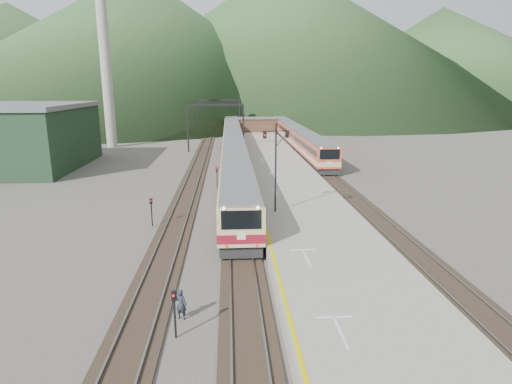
{
  "coord_description": "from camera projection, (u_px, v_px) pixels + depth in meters",
  "views": [
    {
      "loc": [
        -0.7,
        -17.45,
        10.88
      ],
      "look_at": [
        1.58,
        18.16,
        2.0
      ],
      "focal_mm": 30.0,
      "sensor_mm": 36.0,
      "label": 1
    }
  ],
  "objects": [
    {
      "name": "short_signal_b",
      "position": [
        217.0,
        175.0,
        46.48
      ],
      "size": [
        0.24,
        0.19,
        2.27
      ],
      "color": "black",
      "rests_on": "ground"
    },
    {
      "name": "signal_mast",
      "position": [
        276.0,
        159.0,
        33.54
      ],
      "size": [
        2.18,
        0.53,
        7.09
      ],
      "color": "black",
      "rests_on": "platform"
    },
    {
      "name": "warehouse",
      "position": [
        26.0,
        136.0,
        57.47
      ],
      "size": [
        14.5,
        20.5,
        8.6
      ],
      "color": "black",
      "rests_on": "ground"
    },
    {
      "name": "track_main",
      "position": [
        234.0,
        167.0,
        58.29
      ],
      "size": [
        2.6,
        200.0,
        0.23
      ],
      "color": "black",
      "rests_on": "ground"
    },
    {
      "name": "hill_d",
      "position": [
        13.0,
        55.0,
        237.92
      ],
      "size": [
        200.0,
        200.0,
        55.0
      ],
      "primitive_type": "cone",
      "color": "#26471F",
      "rests_on": "ground"
    },
    {
      "name": "main_train",
      "position": [
        233.0,
        144.0,
        67.02
      ],
      "size": [
        3.05,
        83.44,
        3.72
      ],
      "color": "#D0B880",
      "rests_on": "track_main"
    },
    {
      "name": "ground",
      "position": [
        247.0,
        330.0,
        19.57
      ],
      "size": [
        400.0,
        400.0,
        0.0
      ],
      "primitive_type": "plane",
      "color": "#47423D",
      "rests_on": "ground"
    },
    {
      "name": "track_second",
      "position": [
        317.0,
        166.0,
        59.01
      ],
      "size": [
        2.6,
        200.0,
        0.23
      ],
      "color": "black",
      "rests_on": "ground"
    },
    {
      "name": "gantry_far",
      "position": [
        219.0,
        110.0,
        95.52
      ],
      "size": [
        9.55,
        0.25,
        8.0
      ],
      "color": "black",
      "rests_on": "ground"
    },
    {
      "name": "hill_a",
      "position": [
        141.0,
        42.0,
        193.85
      ],
      "size": [
        180.0,
        180.0,
        60.0
      ],
      "primitive_type": "cone",
      "color": "#26471F",
      "rests_on": "ground"
    },
    {
      "name": "second_train",
      "position": [
        293.0,
        134.0,
        81.39
      ],
      "size": [
        2.97,
        60.85,
        3.62
      ],
      "color": "#C05036",
      "rests_on": "track_second"
    },
    {
      "name": "short_signal_c",
      "position": [
        151.0,
        208.0,
        33.8
      ],
      "size": [
        0.26,
        0.23,
        2.27
      ],
      "color": "black",
      "rests_on": "ground"
    },
    {
      "name": "short_signal_a",
      "position": [
        174.0,
        308.0,
        18.64
      ],
      "size": [
        0.27,
        0.24,
        2.27
      ],
      "color": "black",
      "rests_on": "ground"
    },
    {
      "name": "worker",
      "position": [
        181.0,
        304.0,
        20.37
      ],
      "size": [
        0.64,
        0.52,
        1.52
      ],
      "primitive_type": "imported",
      "rotation": [
        0.0,
        0.0,
        2.83
      ],
      "color": "#232732",
      "rests_on": "ground"
    },
    {
      "name": "smokestack",
      "position": [
        105.0,
        62.0,
        74.63
      ],
      "size": [
        1.8,
        1.8,
        30.0
      ],
      "primitive_type": "cylinder",
      "color": "#9E998E",
      "rests_on": "ground"
    },
    {
      "name": "hill_b",
      "position": [
        283.0,
        36.0,
        235.12
      ],
      "size": [
        220.0,
        220.0,
        75.0
      ],
      "primitive_type": "cone",
      "color": "#26471F",
      "rests_on": "ground"
    },
    {
      "name": "station_shed",
      "position": [
        257.0,
        124.0,
        94.84
      ],
      "size": [
        9.4,
        4.4,
        3.1
      ],
      "color": "#503426",
      "rests_on": "platform"
    },
    {
      "name": "gantry_near",
      "position": [
        215.0,
        118.0,
        71.31
      ],
      "size": [
        9.55,
        0.25,
        8.0
      ],
      "color": "black",
      "rests_on": "ground"
    },
    {
      "name": "platform",
      "position": [
        277.0,
        166.0,
        56.6
      ],
      "size": [
        8.0,
        100.0,
        1.0
      ],
      "primitive_type": "cube",
      "color": "gray",
      "rests_on": "ground"
    },
    {
      "name": "hill_c",
      "position": [
        439.0,
        58.0,
        223.72
      ],
      "size": [
        160.0,
        160.0,
        50.0
      ],
      "primitive_type": "cone",
      "color": "#26471F",
      "rests_on": "ground"
    },
    {
      "name": "track_far",
      "position": [
        197.0,
        168.0,
        57.98
      ],
      "size": [
        2.6,
        200.0,
        0.23
      ],
      "color": "black",
      "rests_on": "ground"
    }
  ]
}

